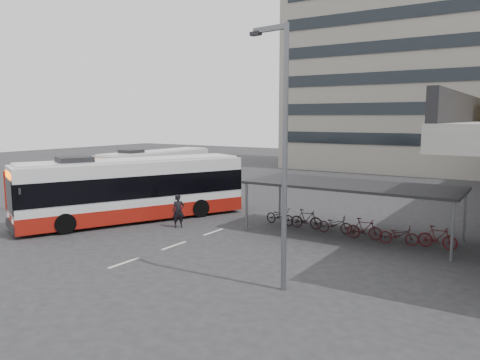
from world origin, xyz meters
The scene contains 11 objects.
ground centered at (0.00, 0.00, 0.00)m, with size 120.00×120.00×0.00m, color #28282B.
bike_shelter centered at (8.47, 3.00, 1.44)m, with size 10.00×4.00×2.54m.
office_block centered at (6.00, 36.00, 12.50)m, with size 30.00×15.00×25.00m, color gray.
road_markings centered at (2.50, -3.00, 0.01)m, with size 0.15×7.60×0.01m.
bus_main centered at (-2.85, -0.15, 1.71)m, with size 7.72×12.45×3.69m.
bus_teal centered at (-10.27, 9.73, 1.52)m, with size 2.46×11.07×3.27m.
pedestrian centered at (0.39, -0.17, 0.87)m, with size 0.63×0.41×1.73m, color black.
lamp_post centered at (9.00, -5.17, 4.90)m, with size 1.51×0.40×8.59m.
sign_totem_south centered at (-11.69, -2.18, 1.24)m, with size 0.52×0.16×2.39m.
sign_totem_mid centered at (-13.87, 2.24, 1.21)m, with size 0.51×0.17×2.35m.
sign_totem_north centered at (-12.22, 6.28, 1.36)m, with size 0.56×0.32×2.64m.
Camera 1 is at (15.95, -18.53, 5.66)m, focal length 35.00 mm.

